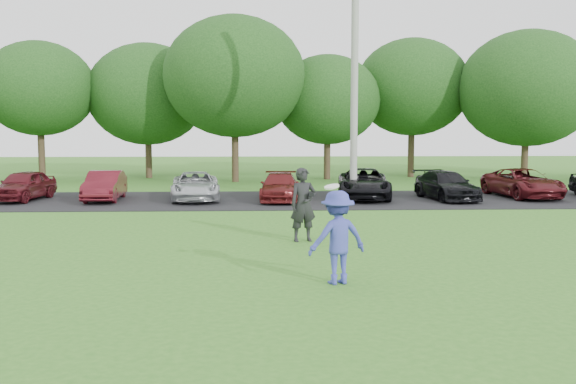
{
  "coord_description": "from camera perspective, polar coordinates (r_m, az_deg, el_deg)",
  "views": [
    {
      "loc": [
        -0.68,
        -12.2,
        2.91
      ],
      "look_at": [
        0.0,
        3.5,
        1.3
      ],
      "focal_mm": 40.0,
      "sensor_mm": 36.0,
      "label": 1
    }
  ],
  "objects": [
    {
      "name": "ground",
      "position": [
        12.56,
        0.69,
        -7.55
      ],
      "size": [
        100.0,
        100.0,
        0.0
      ],
      "primitive_type": "plane",
      "color": "#316E1F",
      "rests_on": "ground"
    },
    {
      "name": "parking_lot",
      "position": [
        25.37,
        -0.93,
        -0.7
      ],
      "size": [
        32.0,
        6.5,
        0.03
      ],
      "primitive_type": "cube",
      "color": "black",
      "rests_on": "ground"
    },
    {
      "name": "utility_pole",
      "position": [
        25.08,
        5.94,
        11.09
      ],
      "size": [
        0.28,
        0.28,
        10.43
      ],
      "primitive_type": "cylinder",
      "color": "gray",
      "rests_on": "ground"
    },
    {
      "name": "frisbee_player",
      "position": [
        11.92,
        4.42,
        -4.03
      ],
      "size": [
        1.27,
        0.96,
        1.9
      ],
      "color": "#3940A2",
      "rests_on": "ground"
    },
    {
      "name": "camera_bystander",
      "position": [
        16.23,
        1.37,
        -1.13
      ],
      "size": [
        0.77,
        0.6,
        1.87
      ],
      "color": "black",
      "rests_on": "ground"
    },
    {
      "name": "parked_cars",
      "position": [
        25.33,
        -1.26,
        0.66
      ],
      "size": [
        28.76,
        4.87,
        1.25
      ],
      "color": "silver",
      "rests_on": "parking_lot"
    },
    {
      "name": "tree_row",
      "position": [
        35.08,
        1.12,
        9.12
      ],
      "size": [
        42.39,
        9.85,
        8.64
      ],
      "color": "#38281C",
      "rests_on": "ground"
    }
  ]
}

